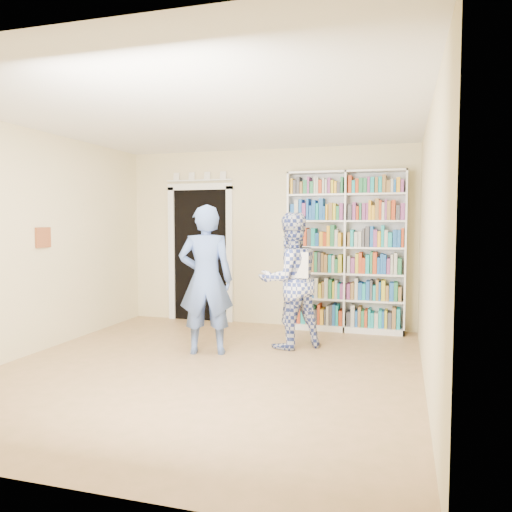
{
  "coord_description": "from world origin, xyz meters",
  "views": [
    {
      "loc": [
        2.02,
        -4.94,
        1.6
      ],
      "look_at": [
        0.3,
        0.9,
        1.17
      ],
      "focal_mm": 35.0,
      "sensor_mm": 36.0,
      "label": 1
    }
  ],
  "objects": [
    {
      "name": "paper_sheet",
      "position": [
        0.82,
        0.97,
        1.07
      ],
      "size": [
        0.22,
        0.04,
        0.32
      ],
      "primitive_type": "cube",
      "rotation": [
        0.0,
        0.0,
        -0.13
      ],
      "color": "white",
      "rests_on": "man_plaid"
    },
    {
      "name": "doorway",
      "position": [
        -1.1,
        2.48,
        1.18
      ],
      "size": [
        1.1,
        0.08,
        2.43
      ],
      "color": "black",
      "rests_on": "floor"
    },
    {
      "name": "man_plaid",
      "position": [
        0.67,
        1.17,
        0.85
      ],
      "size": [
        1.05,
        1.02,
        1.71
      ],
      "primitive_type": "imported",
      "rotation": [
        0.0,
        0.0,
        3.82
      ],
      "color": "navy",
      "rests_on": "floor"
    },
    {
      "name": "wall_left",
      "position": [
        -2.25,
        0.0,
        1.35
      ],
      "size": [
        0.0,
        5.0,
        5.0
      ],
      "primitive_type": "plane",
      "rotation": [
        1.57,
        0.0,
        1.57
      ],
      "color": "beige",
      "rests_on": "floor"
    },
    {
      "name": "bookshelf",
      "position": [
        1.23,
        2.34,
        1.17
      ],
      "size": [
        1.69,
        0.32,
        2.32
      ],
      "rotation": [
        0.0,
        0.0,
        -0.25
      ],
      "color": "white",
      "rests_on": "floor"
    },
    {
      "name": "wall_right",
      "position": [
        2.25,
        0.0,
        1.35
      ],
      "size": [
        0.0,
        5.0,
        5.0
      ],
      "primitive_type": "plane",
      "rotation": [
        1.57,
        0.0,
        -1.57
      ],
      "color": "beige",
      "rests_on": "floor"
    },
    {
      "name": "ceiling",
      "position": [
        0.0,
        0.0,
        2.7
      ],
      "size": [
        5.0,
        5.0,
        0.0
      ],
      "primitive_type": "plane",
      "rotation": [
        3.14,
        0.0,
        0.0
      ],
      "color": "white",
      "rests_on": "wall_back"
    },
    {
      "name": "man_blue",
      "position": [
        -0.25,
        0.61,
        0.9
      ],
      "size": [
        0.75,
        0.6,
        1.79
      ],
      "primitive_type": "imported",
      "rotation": [
        0.0,
        0.0,
        3.43
      ],
      "color": "#4F6CB0",
      "rests_on": "floor"
    },
    {
      "name": "wall_back",
      "position": [
        0.0,
        2.5,
        1.35
      ],
      "size": [
        4.5,
        0.0,
        4.5
      ],
      "primitive_type": "plane",
      "rotation": [
        1.57,
        0.0,
        0.0
      ],
      "color": "beige",
      "rests_on": "floor"
    },
    {
      "name": "wall_art",
      "position": [
        -2.23,
        0.2,
        1.4
      ],
      "size": [
        0.03,
        0.25,
        0.25
      ],
      "primitive_type": "cube",
      "color": "maroon",
      "rests_on": "wall_left"
    },
    {
      "name": "floor",
      "position": [
        0.0,
        0.0,
        0.0
      ],
      "size": [
        5.0,
        5.0,
        0.0
      ],
      "primitive_type": "plane",
      "color": "olive",
      "rests_on": "ground"
    }
  ]
}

